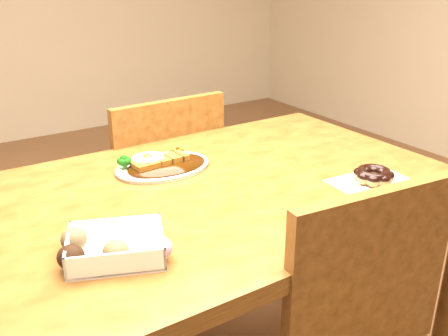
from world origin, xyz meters
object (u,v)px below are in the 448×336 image
chair_far (156,199)px  donut_box (113,246)px  table (223,219)px  katsu_curry_plate (161,165)px  pon_de_ring (374,176)px

chair_far → donut_box: chair_far is taller
table → katsu_curry_plate: size_ratio=4.66×
table → chair_far: bearing=83.6°
chair_far → katsu_curry_plate: 0.48m
chair_far → donut_box: (-0.42, -0.71, 0.30)m
table → chair_far: chair_far is taller
table → katsu_curry_plate: (-0.08, 0.18, 0.11)m
katsu_curry_plate → pon_de_ring: bearing=-42.9°
table → donut_box: donut_box is taller
pon_de_ring → chair_far: bearing=109.7°
chair_far → pon_de_ring: 0.83m
katsu_curry_plate → pon_de_ring: katsu_curry_plate is taller
katsu_curry_plate → chair_far: bearing=68.0°
donut_box → katsu_curry_plate: bearing=52.2°
katsu_curry_plate → pon_de_ring: (0.41, -0.38, 0.01)m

